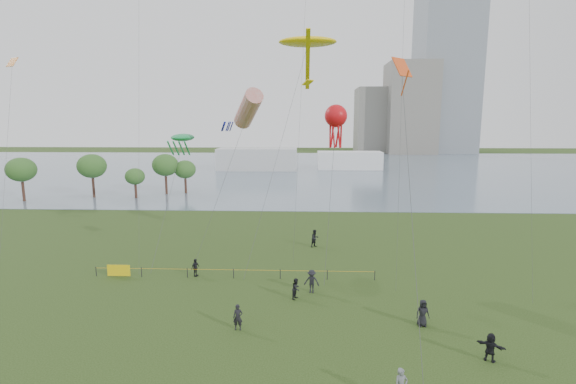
{
  "coord_description": "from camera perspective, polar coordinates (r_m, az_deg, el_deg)",
  "views": [
    {
      "loc": [
        1.23,
        -20.94,
        13.19
      ],
      "look_at": [
        0.0,
        10.0,
        8.0
      ],
      "focal_mm": 26.0,
      "sensor_mm": 36.0,
      "label": 1
    }
  ],
  "objects": [
    {
      "name": "kite_windsock",
      "position": [
        39.5,
        -5.48,
        11.23
      ],
      "size": [
        6.82,
        5.01,
        16.28
      ],
      "rotation": [
        0.0,
        0.0,
        -0.35
      ],
      "color": "#3F3F42"
    },
    {
      "name": "spectator_f",
      "position": [
        28.06,
        -6.87,
        -16.65
      ],
      "size": [
        0.62,
        0.41,
        1.69
      ],
      "primitive_type": "imported",
      "rotation": [
        0.0,
        0.0,
        0.01
      ],
      "color": "black",
      "rests_on": "ground_plane"
    },
    {
      "name": "spectator_a",
      "position": [
        32.27,
        1.13,
        -13.06
      ],
      "size": [
        0.88,
        0.96,
        1.6
      ],
      "primitive_type": "imported",
      "rotation": [
        0.0,
        0.0,
        1.14
      ],
      "color": "black",
      "rests_on": "ground_plane"
    },
    {
      "name": "spectator_g",
      "position": [
        44.88,
        3.7,
        -6.34
      ],
      "size": [
        1.17,
        1.14,
        1.89
      ],
      "primitive_type": "imported",
      "rotation": [
        0.0,
        0.0,
        0.68
      ],
      "color": "black",
      "rests_on": "ground_plane"
    },
    {
      "name": "spectator_b",
      "position": [
        33.31,
        3.25,
        -12.11
      ],
      "size": [
        1.3,
        0.89,
        1.85
      ],
      "primitive_type": "imported",
      "rotation": [
        0.0,
        0.0,
        -0.17
      ],
      "color": "black",
      "rests_on": "ground_plane"
    },
    {
      "name": "pavilion_left",
      "position": [
        117.14,
        -4.23,
        4.49
      ],
      "size": [
        22.0,
        8.0,
        6.0
      ],
      "primitive_type": "cube",
      "color": "silver",
      "rests_on": "ground_plane"
    },
    {
      "name": "fence",
      "position": [
        38.04,
        -16.73,
        -10.3
      ],
      "size": [
        24.07,
        0.07,
        1.05
      ],
      "color": "black",
      "rests_on": "ground_plane"
    },
    {
      "name": "tower",
      "position": [
        203.92,
        21.18,
        22.17
      ],
      "size": [
        24.0,
        24.0,
        120.0
      ],
      "primitive_type": "cube",
      "color": "slate",
      "rests_on": "ground_plane"
    },
    {
      "name": "spectator_d",
      "position": [
        29.67,
        17.94,
        -15.46
      ],
      "size": [
        0.92,
        0.64,
        1.78
      ],
      "primitive_type": "imported",
      "rotation": [
        0.0,
        0.0,
        0.09
      ],
      "color": "black",
      "rests_on": "ground_plane"
    },
    {
      "name": "building_low",
      "position": [
        191.43,
        11.69,
        9.56
      ],
      "size": [
        16.0,
        18.0,
        28.0
      ],
      "primitive_type": "cube",
      "color": "slate",
      "rests_on": "ground_plane"
    },
    {
      "name": "pavilion_right",
      "position": [
        120.1,
        8.39,
        4.3
      ],
      "size": [
        18.0,
        7.0,
        5.0
      ],
      "primitive_type": "cube",
      "color": "white",
      "rests_on": "ground_plane"
    },
    {
      "name": "spectator_c",
      "position": [
        37.49,
        -12.56,
        -10.06
      ],
      "size": [
        0.75,
        0.99,
        1.56
      ],
      "primitive_type": "imported",
      "rotation": [
        0.0,
        0.0,
        1.11
      ],
      "color": "black",
      "rests_on": "ground_plane"
    },
    {
      "name": "ground_plane",
      "position": [
        24.78,
        -1.0,
        -22.64
      ],
      "size": [
        400.0,
        400.0,
        0.0
      ],
      "primitive_type": "plane",
      "color": "#1F3410"
    },
    {
      "name": "kite_stingray",
      "position": [
        42.13,
        2.7,
        19.77
      ],
      "size": [
        8.12,
        10.21,
        21.2
      ],
      "rotation": [
        0.0,
        0.0,
        -0.23
      ],
      "color": "#3F3F42"
    },
    {
      "name": "kite_octopus",
      "position": [
        39.09,
        6.57,
        10.17
      ],
      "size": [
        2.23,
        7.52,
        14.81
      ],
      "rotation": [
        0.0,
        0.0,
        -0.15
      ],
      "color": "#3F3F42"
    },
    {
      "name": "trees",
      "position": [
        80.02,
        -22.87,
        3.02
      ],
      "size": [
        29.35,
        13.46,
        7.71
      ],
      "color": "#3B231B",
      "rests_on": "ground_plane"
    },
    {
      "name": "kite_creature",
      "position": [
        44.22,
        -14.21,
        7.19
      ],
      "size": [
        2.2,
        9.76,
        12.05
      ],
      "rotation": [
        0.0,
        0.0,
        0.03
      ],
      "color": "#3F3F42"
    },
    {
      "name": "spectator_e",
      "position": [
        27.2,
        25.94,
        -18.55
      ],
      "size": [
        1.53,
        1.26,
        1.64
      ],
      "primitive_type": "imported",
      "rotation": [
        0.0,
        0.0,
        2.54
      ],
      "color": "black",
      "rests_on": "ground_plane"
    },
    {
      "name": "building_mid",
      "position": [
        188.43,
        16.32,
        10.9
      ],
      "size": [
        20.0,
        20.0,
        38.0
      ],
      "primitive_type": "cube",
      "color": "slate",
      "rests_on": "ground_plane"
    },
    {
      "name": "kite_delta",
      "position": [
        26.01,
        15.49,
        14.24
      ],
      "size": [
        1.41,
        9.15,
        16.99
      ],
      "rotation": [
        0.0,
        0.0,
        0.31
      ],
      "color": "#3F3F42"
    },
    {
      "name": "lake",
      "position": [
        121.66,
        1.69,
        3.29
      ],
      "size": [
        400.0,
        120.0,
        0.08
      ],
      "primitive_type": "cube",
      "color": "slate",
      "rests_on": "ground_plane"
    }
  ]
}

